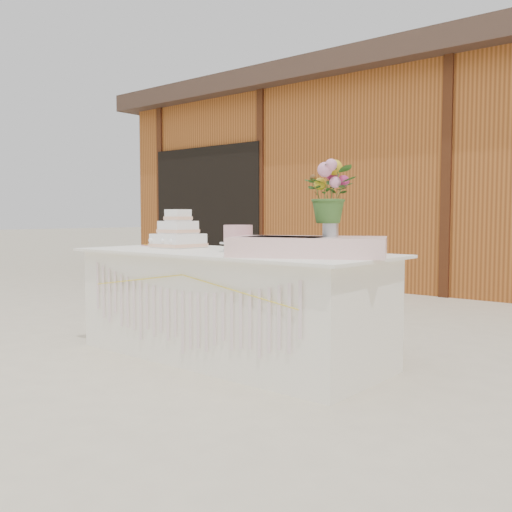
{
  "coord_description": "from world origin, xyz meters",
  "views": [
    {
      "loc": [
        2.76,
        -2.99,
        1.02
      ],
      "look_at": [
        0.0,
        0.3,
        0.72
      ],
      "focal_mm": 40.0,
      "sensor_mm": 36.0,
      "label": 1
    }
  ],
  "objects": [
    {
      "name": "bouquet",
      "position": [
        0.82,
        0.04,
        1.2
      ],
      "size": [
        0.42,
        0.4,
        0.36
      ],
      "primitive_type": "imported",
      "rotation": [
        0.0,
        0.0,
        0.52
      ],
      "color": "#376327",
      "rests_on": "flower_vase"
    },
    {
      "name": "barn",
      "position": [
        -0.01,
        5.99,
        1.68
      ],
      "size": [
        12.6,
        4.6,
        3.3
      ],
      "color": "#9D5521",
      "rests_on": "ground"
    },
    {
      "name": "pink_cake_stand",
      "position": [
        0.08,
        0.01,
        0.88
      ],
      "size": [
        0.26,
        0.26,
        0.19
      ],
      "color": "silver",
      "rests_on": "cake_table"
    },
    {
      "name": "wedding_cake",
      "position": [
        -0.62,
        0.07,
        0.87
      ],
      "size": [
        0.35,
        0.35,
        0.3
      ],
      "rotation": [
        0.0,
        0.0,
        -0.03
      ],
      "color": "white",
      "rests_on": "cake_table"
    },
    {
      "name": "flower_vase",
      "position": [
        0.82,
        0.04,
        0.96
      ],
      "size": [
        0.1,
        0.1,
        0.14
      ],
      "primitive_type": "cylinder",
      "color": "#BBBBC0",
      "rests_on": "satin_runner"
    },
    {
      "name": "ground",
      "position": [
        0.0,
        0.0,
        0.0
      ],
      "size": [
        80.0,
        80.0,
        0.0
      ],
      "primitive_type": "plane",
      "color": "beige",
      "rests_on": "ground"
    },
    {
      "name": "satin_runner",
      "position": [
        0.71,
        -0.03,
        0.83
      ],
      "size": [
        1.1,
        0.92,
        0.12
      ],
      "primitive_type": "cube",
      "rotation": [
        0.0,
        0.0,
        0.46
      ],
      "color": "#FFD0CD",
      "rests_on": "cake_table"
    },
    {
      "name": "loose_flowers",
      "position": [
        -1.04,
        0.07,
        0.78
      ],
      "size": [
        0.23,
        0.36,
        0.02
      ],
      "primitive_type": null,
      "rotation": [
        0.0,
        0.0,
        0.31
      ],
      "color": "pink",
      "rests_on": "cake_table"
    },
    {
      "name": "cake_table",
      "position": [
        0.0,
        -0.0,
        0.39
      ],
      "size": [
        2.4,
        1.0,
        0.77
      ],
      "color": "white",
      "rests_on": "ground"
    }
  ]
}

